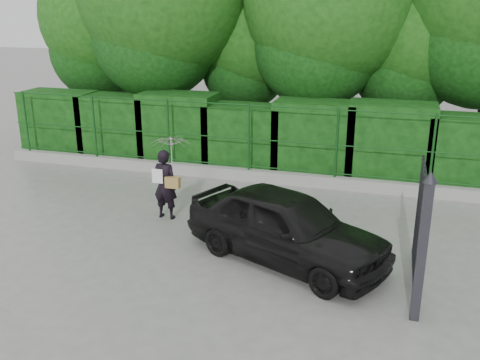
# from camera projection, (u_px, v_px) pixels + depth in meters

# --- Properties ---
(ground) EXTENTS (80.00, 80.00, 0.00)m
(ground) POSITION_uv_depth(u_px,v_px,m) (168.00, 248.00, 10.47)
(ground) COLOR gray
(kerb) EXTENTS (14.00, 0.25, 0.30)m
(kerb) POSITION_uv_depth(u_px,v_px,m) (234.00, 174.00, 14.52)
(kerb) COLOR #9E9E99
(kerb) RESTS_ON ground
(fence) EXTENTS (14.13, 0.06, 1.80)m
(fence) POSITION_uv_depth(u_px,v_px,m) (242.00, 137.00, 14.12)
(fence) COLOR #114115
(fence) RESTS_ON kerb
(hedge) EXTENTS (14.20, 1.20, 2.11)m
(hedge) POSITION_uv_depth(u_px,v_px,m) (245.00, 135.00, 15.15)
(hedge) COLOR black
(hedge) RESTS_ON ground
(trees) EXTENTS (17.10, 6.15, 8.08)m
(trees) POSITION_uv_depth(u_px,v_px,m) (303.00, 1.00, 15.74)
(trees) COLOR black
(trees) RESTS_ON ground
(gate) EXTENTS (0.22, 2.33, 2.36)m
(gate) POSITION_uv_depth(u_px,v_px,m) (421.00, 235.00, 8.20)
(gate) COLOR #27272D
(gate) RESTS_ON ground
(woman) EXTENTS (0.87, 0.86, 1.86)m
(woman) POSITION_uv_depth(u_px,v_px,m) (169.00, 166.00, 11.59)
(woman) COLOR black
(woman) RESTS_ON ground
(car) EXTENTS (4.26, 3.08, 1.35)m
(car) POSITION_uv_depth(u_px,v_px,m) (286.00, 226.00, 9.81)
(car) COLOR black
(car) RESTS_ON ground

